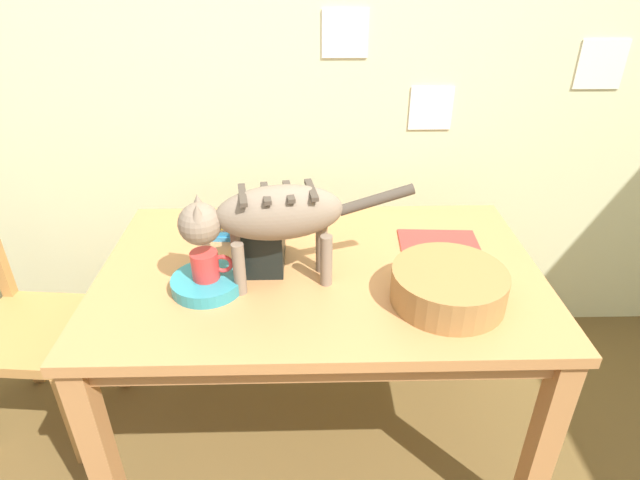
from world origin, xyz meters
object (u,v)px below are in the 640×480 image
Objects in this scene: saucer_bowl at (207,283)px; magazine at (439,245)px; toaster at (265,239)px; wooden_chair_near at (20,326)px; dining_table at (320,290)px; cat at (269,217)px; wicker_basket at (448,286)px; book_stack at (222,226)px; coffee_mug at (206,265)px.

saucer_bowl reaches higher than magazine.
wooden_chair_near reaches higher than toaster.
toaster is 0.21× the size of wooden_chair_near.
toaster is at bearing 169.26° from dining_table.
dining_table is at bearing -71.40° from cat.
wicker_basket is (0.36, -0.18, 0.14)m from dining_table.
wooden_chair_near is (-1.43, 0.29, -0.35)m from wicker_basket.
book_stack is at bearing 90.43° from saucer_bowl.
magazine is 1.51m from wooden_chair_near.
magazine is at bearing 96.13° from wooden_chair_near.
wooden_chair_near is at bearing 168.63° from wicker_basket.
cat is 0.54m from wicker_basket.
cat is at bearing 8.92° from saucer_bowl.
book_stack is 0.26m from toaster.
dining_table is at bearing -10.74° from toaster.
book_stack is at bearing 91.08° from coffee_mug.
cat is 0.72× the size of wooden_chair_near.
saucer_bowl is 1.16× the size of book_stack.
coffee_mug is (0.00, 0.00, 0.06)m from saucer_bowl.
cat is at bearing 84.22° from wooden_chair_near.
saucer_bowl is 0.78m from magazine.
saucer_bowl is 0.22m from toaster.
cat is 3.36× the size of toaster.
wooden_chair_near is at bearing 175.54° from toaster.
cat is at bearing -58.15° from book_stack.
coffee_mug reaches higher than wicker_basket.
book_stack is at bearing 105.16° from wooden_chair_near.
coffee_mug is at bearing 79.41° from wooden_chair_near.
toaster is 0.98m from wooden_chair_near.
dining_table is 7.57× the size of book_stack.
dining_table is 2.05× the size of cat.
magazine is at bearing 17.47° from coffee_mug.
wicker_basket is at bearing -30.83° from book_stack.
dining_table is 0.44m from magazine.
cat reaches higher than dining_table.
magazine is (0.41, 0.13, 0.09)m from dining_table.
book_stack is 0.81m from wicker_basket.
dining_table is 5.19× the size of magazine.
toaster reaches higher than book_stack.
coffee_mug is (-0.19, -0.03, -0.14)m from cat.
cat reaches higher than wicker_basket.
saucer_bowl is at bearing -139.51° from toaster.
saucer_bowl is 0.83m from wooden_chair_near.
toaster is at bearing 157.75° from wicker_basket.
wicker_basket is at bearing -6.47° from coffee_mug.
book_stack is (-0.19, 0.31, -0.19)m from cat.
wooden_chair_near reaches higher than book_stack.
cat reaches higher than magazine.
saucer_bowl is 1.73× the size of coffee_mug.
coffee_mug is (-0.33, -0.11, 0.17)m from dining_table.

